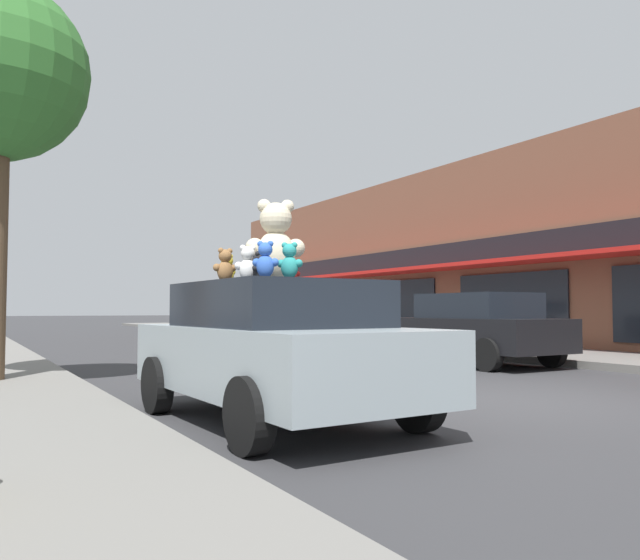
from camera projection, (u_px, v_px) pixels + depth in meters
ground_plane at (506, 400)px, 8.58m from camera, size 260.00×260.00×0.00m
storefront_row at (556, 260)px, 24.91m from camera, size 12.82×34.38×6.44m
plush_art_car at (276, 347)px, 6.97m from camera, size 2.20×4.21×1.56m
teddy_bear_giant at (276, 242)px, 6.92m from camera, size 0.70×0.50×0.92m
teddy_bear_brown at (225, 266)px, 6.89m from camera, size 0.28×0.17×0.38m
teddy_bear_yellow at (227, 270)px, 7.55m from camera, size 0.28×0.20×0.37m
teddy_bear_teal at (290, 261)px, 6.17m from camera, size 0.25×0.24×0.36m
teddy_bear_white at (248, 264)px, 6.66m from camera, size 0.29×0.20×0.39m
teddy_bear_red at (292, 272)px, 7.15m from camera, size 0.19×0.15×0.25m
teddy_bear_black at (259, 267)px, 6.60m from camera, size 0.21×0.21×0.31m
teddy_bear_blue at (265, 260)px, 6.02m from camera, size 0.26×0.23×0.36m
parked_car_far_center at (477, 327)px, 14.13m from camera, size 2.10×4.04×1.62m
parked_car_far_right at (322, 322)px, 20.17m from camera, size 2.03×4.57×1.60m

